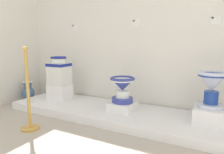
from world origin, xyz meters
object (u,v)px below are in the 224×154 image
plinth_block_central_ornate (210,115)px  stanchion_post_near_left (29,102)px  antique_toilet_rightmost (59,71)px  plinth_block_broad_patterned (122,106)px  info_placard_third (216,20)px  info_placard_first (75,27)px  info_placard_second (136,23)px  decorative_vase_spare (28,92)px  antique_toilet_broad_patterned (123,87)px  plinth_block_rightmost (60,92)px  antique_toilet_central_ornate (212,84)px

plinth_block_central_ornate → stanchion_post_near_left: bearing=-154.0°
antique_toilet_rightmost → plinth_block_broad_patterned: 1.27m
info_placard_third → info_placard_first: bearing=-180.0°
antique_toilet_rightmost → plinth_block_broad_patterned: bearing=-0.4°
stanchion_post_near_left → info_placard_second: bearing=58.5°
info_placard_second → decorative_vase_spare: size_ratio=0.31×
plinth_block_central_ornate → stanchion_post_near_left: (-2.00, -0.97, 0.14)m
antique_toilet_broad_patterned → plinth_block_central_ornate: (1.15, 0.05, -0.25)m
plinth_block_broad_patterned → info_placard_second: bearing=89.5°
plinth_block_rightmost → antique_toilet_broad_patterned: antique_toilet_broad_patterned is taller
plinth_block_central_ornate → antique_toilet_central_ornate: (-0.00, -0.00, 0.38)m
plinth_block_central_ornate → info_placard_first: 2.65m
info_placard_first → decorative_vase_spare: (-0.76, -0.49, -1.19)m
plinth_block_rightmost → plinth_block_central_ornate: (2.34, 0.04, -0.03)m
antique_toilet_broad_patterned → plinth_block_central_ornate: bearing=2.5°
antique_toilet_central_ornate → info_placard_third: bearing=94.3°
antique_toilet_broad_patterned → antique_toilet_central_ornate: bearing=2.5°
info_placard_third → decorative_vase_spare: size_ratio=0.31×
antique_toilet_broad_patterned → plinth_block_central_ornate: 1.18m
antique_toilet_rightmost → plinth_block_rightmost: bearing=0.0°
antique_toilet_rightmost → stanchion_post_near_left: bearing=-70.0°
plinth_block_rightmost → antique_toilet_central_ornate: bearing=1.1°
plinth_block_broad_patterned → antique_toilet_central_ornate: 1.22m
plinth_block_central_ornate → antique_toilet_rightmost: bearing=-178.9°
plinth_block_rightmost → info_placard_first: info_placard_first is taller
info_placard_first → info_placard_third: info_placard_third is taller
info_placard_third → info_placard_second: bearing=-180.0°
info_placard_third → stanchion_post_near_left: info_placard_third is taller
plinth_block_rightmost → stanchion_post_near_left: 1.00m
info_placard_third → stanchion_post_near_left: 2.62m
antique_toilet_central_ornate → info_placard_first: info_placard_first is taller
plinth_block_central_ornate → plinth_block_rightmost: bearing=-178.9°
antique_toilet_rightmost → info_placard_first: size_ratio=3.91×
plinth_block_broad_patterned → info_placard_first: 1.75m
info_placard_third → decorative_vase_spare: (-3.07, -0.49, -1.20)m
plinth_block_broad_patterned → antique_toilet_broad_patterned: (-0.00, 0.00, 0.29)m
plinth_block_broad_patterned → antique_toilet_broad_patterned: bearing=135.0°
info_placard_third → stanchion_post_near_left: (-1.97, -1.39, -1.02)m
antique_toilet_central_ornate → info_placard_first: size_ratio=3.54×
antique_toilet_broad_patterned → plinth_block_rightmost: bearing=179.6°
decorative_vase_spare → plinth_block_broad_patterned: bearing=0.6°
antique_toilet_broad_patterned → info_placard_third: 1.51m
plinth_block_rightmost → decorative_vase_spare: (-0.76, -0.03, -0.07)m
info_placard_second → stanchion_post_near_left: (-0.85, -1.39, -1.04)m
plinth_block_central_ornate → info_placard_first: info_placard_first is taller
antique_toilet_rightmost → decorative_vase_spare: bearing=-178.0°
antique_toilet_rightmost → plinth_block_broad_patterned: size_ratio=1.33×
decorative_vase_spare → stanchion_post_near_left: size_ratio=0.37×
info_placard_third → decorative_vase_spare: bearing=-170.9°
info_placard_first → plinth_block_broad_patterned: bearing=-21.5°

